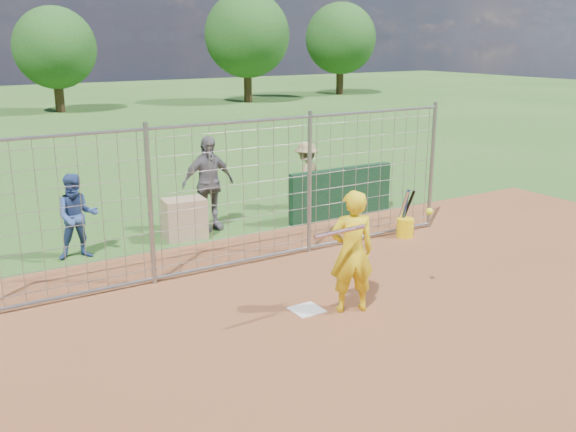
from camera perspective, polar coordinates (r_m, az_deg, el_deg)
ground at (r=9.60m, az=1.01°, el=-7.98°), size 100.00×100.00×0.00m
infield_dirt at (r=7.54m, az=13.93°, el=-15.51°), size 18.00×18.00×0.00m
home_plate at (r=9.44m, az=1.67°, el=-8.34°), size 0.43×0.43×0.02m
dugout_wall at (r=14.09m, az=4.72°, el=2.05°), size 2.60×0.20×1.10m
batter at (r=9.17m, az=5.70°, el=-3.18°), size 0.76×0.62×1.80m
bystander_a at (r=11.97m, az=-18.24°, el=-0.04°), size 0.85×0.71×1.55m
bystander_b at (r=13.15m, az=-7.12°, el=2.90°), size 1.15×0.51×1.95m
bystander_c at (r=14.79m, az=1.64°, el=3.63°), size 1.15×1.00×1.54m
equipment_bin at (r=12.76m, az=-9.19°, el=-0.23°), size 0.85×0.63×0.80m
equipment_in_play at (r=8.84m, az=6.69°, el=-0.92°), size 2.12×0.13×0.13m
bucket_with_bats at (r=12.93m, az=10.36°, el=-0.79°), size 0.34×0.40×0.97m
backstop_fence at (r=10.84m, az=-4.70°, el=1.78°), size 9.08×0.08×2.60m
tree_line at (r=36.38m, az=-19.93°, el=14.54°), size 44.66×6.72×6.48m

